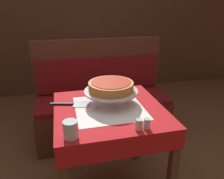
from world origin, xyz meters
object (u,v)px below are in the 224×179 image
(booth_bench, at_px, (103,110))
(salt_shaker, at_px, (139,125))
(condiment_caddy, at_px, (102,50))
(water_glass_near, at_px, (71,130))
(deep_dish_pizza, at_px, (111,86))
(pepper_shaker, at_px, (147,124))
(dining_table_front, at_px, (109,120))
(pizza_pan_stand, at_px, (111,92))
(dining_table_rear, at_px, (99,60))
(pizza_server, at_px, (73,104))

(booth_bench, distance_m, salt_shaker, 1.20)
(condiment_caddy, bearing_deg, water_glass_near, -105.91)
(deep_dish_pizza, bearing_deg, pepper_shaker, -73.09)
(pepper_shaker, bearing_deg, salt_shaker, -180.00)
(dining_table_front, distance_m, deep_dish_pizza, 0.24)
(pizza_pan_stand, bearing_deg, water_glass_near, -129.18)
(dining_table_rear, height_order, water_glass_near, water_glass_near)
(dining_table_front, relative_size, pepper_shaker, 12.04)
(pepper_shaker, bearing_deg, condiment_caddy, 85.84)
(water_glass_near, distance_m, pepper_shaker, 0.42)
(deep_dish_pizza, bearing_deg, pizza_pan_stand, 0.00)
(pepper_shaker, bearing_deg, dining_table_front, 115.37)
(dining_table_front, bearing_deg, pizza_pan_stand, 68.13)
(booth_bench, relative_size, pizza_pan_stand, 3.68)
(deep_dish_pizza, height_order, salt_shaker, deep_dish_pizza)
(dining_table_front, height_order, pizza_server, pizza_server)
(booth_bench, height_order, pepper_shaker, booth_bench)
(pizza_pan_stand, height_order, deep_dish_pizza, deep_dish_pizza)
(pepper_shaker, bearing_deg, pizza_server, 132.57)
(pepper_shaker, bearing_deg, water_glass_near, 178.86)
(pizza_pan_stand, relative_size, pizza_server, 1.31)
(deep_dish_pizza, distance_m, pizza_server, 0.30)
(pizza_server, xyz_separation_m, pepper_shaker, (0.38, -0.42, 0.03))
(pizza_server, distance_m, pepper_shaker, 0.57)
(deep_dish_pizza, bearing_deg, dining_table_rear, 82.68)
(dining_table_front, xyz_separation_m, deep_dish_pizza, (0.03, 0.07, 0.22))
(pizza_pan_stand, bearing_deg, salt_shaker, -79.89)
(deep_dish_pizza, bearing_deg, salt_shaker, -79.89)
(water_glass_near, height_order, salt_shaker, water_glass_near)
(deep_dish_pizza, height_order, pizza_server, deep_dish_pizza)
(condiment_caddy, bearing_deg, dining_table_rear, 135.63)
(dining_table_front, distance_m, dining_table_rear, 1.75)
(pizza_pan_stand, xyz_separation_m, condiment_caddy, (0.26, 1.62, -0.03))
(pepper_shaker, relative_size, condiment_caddy, 0.34)
(booth_bench, xyz_separation_m, pizza_pan_stand, (-0.08, -0.73, 0.51))
(water_glass_near, height_order, condiment_caddy, condiment_caddy)
(salt_shaker, height_order, condiment_caddy, condiment_caddy)
(deep_dish_pizza, xyz_separation_m, condiment_caddy, (0.26, 1.62, -0.07))
(dining_table_rear, distance_m, condiment_caddy, 0.17)
(dining_table_front, xyz_separation_m, pizza_server, (-0.24, 0.11, 0.10))
(booth_bench, bearing_deg, deep_dish_pizza, -96.35)
(dining_table_rear, xyz_separation_m, booth_bench, (-0.13, -0.93, -0.33))
(pizza_server, bearing_deg, dining_table_front, -24.64)
(pizza_pan_stand, distance_m, water_glass_near, 0.48)
(dining_table_front, bearing_deg, condiment_caddy, 80.20)
(water_glass_near, relative_size, pepper_shaker, 1.60)
(dining_table_front, height_order, booth_bench, booth_bench)
(salt_shaker, bearing_deg, dining_table_rear, 85.94)
(dining_table_front, height_order, water_glass_near, water_glass_near)
(pizza_server, relative_size, condiment_caddy, 1.62)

